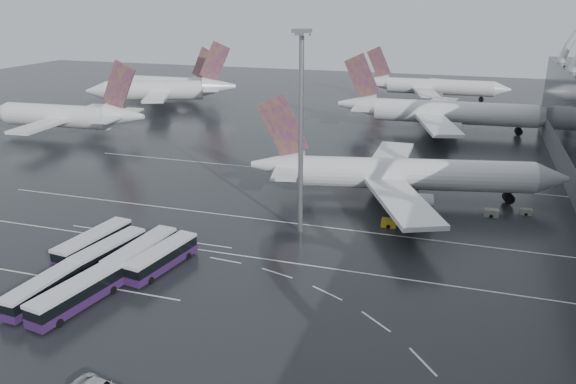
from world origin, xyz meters
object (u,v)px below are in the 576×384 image
(bus_row_far_c, at_px, (78,294))
(gse_cart_belly_c, at_px, (389,223))
(airliner_gate_b, at_px, (442,113))
(bus_row_near_d, at_px, (162,257))
(floodlight_mast, at_px, (301,110))
(bus_row_far_b, at_px, (44,289))
(airliner_main, at_px, (401,175))
(bus_row_near_c, at_px, (141,253))
(gse_cart_belly_d, at_px, (526,212))
(jet_remote_mid, at_px, (164,90))
(gse_cart_belly_e, at_px, (407,189))
(airliner_gate_c, at_px, (431,87))
(jet_remote_far, at_px, (168,84))
(jet_remote_west, at_px, (67,117))
(bus_row_near_b, at_px, (109,252))
(gse_cart_belly_b, at_px, (491,213))
(bus_row_near_a, at_px, (94,243))

(bus_row_far_c, height_order, gse_cart_belly_c, bus_row_far_c)
(airliner_gate_b, bearing_deg, bus_row_near_d, -111.00)
(bus_row_near_d, relative_size, floodlight_mast, 0.42)
(bus_row_far_b, bearing_deg, airliner_main, -33.07)
(bus_row_near_c, distance_m, gse_cart_belly_d, 64.01)
(jet_remote_mid, bearing_deg, bus_row_far_c, 93.29)
(airliner_gate_b, xyz_separation_m, gse_cart_belly_e, (-3.02, -54.38, -4.56))
(airliner_main, xyz_separation_m, bus_row_far_b, (-36.72, -49.78, -3.19))
(airliner_gate_c, bearing_deg, bus_row_near_d, -100.45)
(floodlight_mast, bearing_deg, gse_cart_belly_d, 28.56)
(jet_remote_far, distance_m, gse_cart_belly_c, 137.30)
(airliner_gate_b, distance_m, jet_remote_far, 102.48)
(airliner_gate_b, height_order, gse_cart_belly_e, airliner_gate_b)
(airliner_gate_b, bearing_deg, jet_remote_west, -162.26)
(bus_row_far_c, xyz_separation_m, gse_cart_belly_e, (32.71, 54.75, -1.15))
(jet_remote_west, relative_size, gse_cart_belly_c, 19.53)
(airliner_main, bearing_deg, gse_cart_belly_c, -101.80)
(airliner_main, xyz_separation_m, bus_row_near_c, (-30.72, -37.62, -3.02))
(airliner_gate_c, xyz_separation_m, bus_row_near_b, (-32.76, -148.00, -2.95))
(jet_remote_far, bearing_deg, gse_cart_belly_e, 139.37)
(gse_cart_belly_b, distance_m, gse_cart_belly_c, 18.71)
(jet_remote_far, height_order, bus_row_far_b, jet_remote_far)
(bus_row_near_a, relative_size, bus_row_near_b, 1.07)
(airliner_gate_c, relative_size, bus_row_far_c, 3.84)
(jet_remote_west, height_order, bus_row_far_c, jet_remote_west)
(airliner_gate_b, xyz_separation_m, bus_row_near_a, (-42.86, -96.22, -3.40))
(airliner_gate_b, relative_size, gse_cart_belly_e, 25.76)
(bus_row_near_b, relative_size, gse_cart_belly_d, 6.53)
(airliner_main, bearing_deg, jet_remote_mid, 129.83)
(airliner_gate_c, bearing_deg, gse_cart_belly_c, -89.68)
(gse_cart_belly_e, bearing_deg, bus_row_far_c, -120.86)
(floodlight_mast, bearing_deg, gse_cart_belly_b, 29.12)
(gse_cart_belly_c, height_order, gse_cart_belly_e, gse_cart_belly_c)
(bus_row_near_c, bearing_deg, bus_row_far_b, 158.94)
(airliner_gate_c, bearing_deg, jet_remote_west, -136.43)
(gse_cart_belly_e, bearing_deg, bus_row_near_d, -123.34)
(jet_remote_far, relative_size, floodlight_mast, 1.37)
(bus_row_near_b, bearing_deg, floodlight_mast, -41.18)
(airliner_gate_b, xyz_separation_m, airliner_gate_c, (-6.46, 50.20, -0.57))
(bus_row_near_a, bearing_deg, jet_remote_west, 47.18)
(jet_remote_west, xyz_separation_m, bus_row_far_c, (58.55, -73.05, -3.49))
(jet_remote_west, distance_m, bus_row_near_c, 85.38)
(airliner_main, height_order, airliner_gate_b, airliner_gate_b)
(bus_row_near_b, relative_size, bus_row_near_c, 0.94)
(bus_row_near_c, bearing_deg, bus_row_near_b, 104.81)
(airliner_main, relative_size, bus_row_near_c, 4.21)
(bus_row_near_b, xyz_separation_m, gse_cart_belly_e, (36.20, 43.42, -1.04))
(airliner_main, relative_size, jet_remote_west, 1.20)
(jet_remote_west, distance_m, bus_row_near_d, 87.92)
(gse_cart_belly_c, bearing_deg, bus_row_far_b, -135.28)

